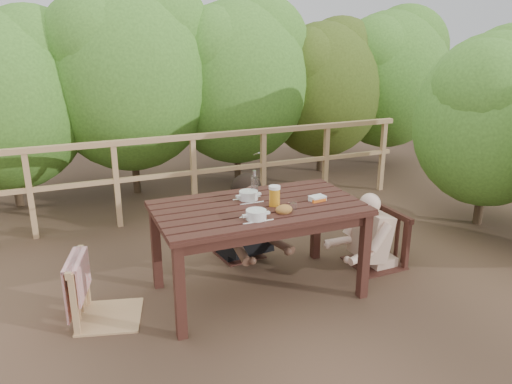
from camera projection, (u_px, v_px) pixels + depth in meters
name	position (u px, v px, depth m)	size (l,w,h in m)	color
ground	(258.00, 291.00, 4.39)	(60.00, 60.00, 0.00)	brown
table	(258.00, 250.00, 4.27)	(1.70, 0.96, 0.79)	#331913
chair_left	(104.00, 260.00, 3.84)	(0.50, 0.50, 1.01)	tan
chair_far	(239.00, 217.00, 4.95)	(0.42, 0.42, 0.84)	#331913
chair_right	(378.00, 217.00, 4.74)	(0.48, 0.48, 0.97)	#331913
woman	(238.00, 191.00, 4.89)	(0.55, 0.67, 1.36)	black
diner_right	(381.00, 205.00, 4.72)	(0.49, 0.60, 1.21)	tan
railing	(194.00, 176.00, 5.99)	(5.60, 0.10, 1.01)	tan
hedge_row	(195.00, 50.00, 6.75)	(6.60, 1.60, 3.80)	#407124
soup_near	(256.00, 215.00, 3.83)	(0.27, 0.27, 0.09)	white
soup_far	(249.00, 196.00, 4.26)	(0.27, 0.27, 0.09)	white
bread_roll	(284.00, 210.00, 3.96)	(0.14, 0.11, 0.08)	#9E6A23
beer_glass	(274.00, 197.00, 4.10)	(0.09, 0.09, 0.18)	gold
bottle	(254.00, 185.00, 4.27)	(0.06, 0.06, 0.26)	silver
tumbler	(293.00, 207.00, 4.03)	(0.06, 0.06, 0.07)	white
butter_tub	(317.00, 199.00, 4.24)	(0.13, 0.10, 0.06)	silver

